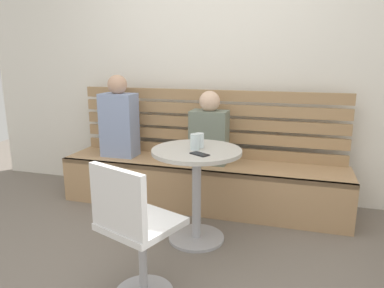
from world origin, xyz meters
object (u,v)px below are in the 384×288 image
(cafe_table, at_px, (197,177))
(white_chair, at_px, (134,228))
(cup_water_clear, at_px, (200,140))
(person_adult, at_px, (119,120))
(booth_bench, at_px, (201,184))
(cup_glass_tall, at_px, (195,142))
(phone_on_table, at_px, (200,154))
(person_child_left, at_px, (209,132))

(cafe_table, height_order, white_chair, white_chair)
(white_chair, bearing_deg, cup_water_clear, 80.35)
(white_chair, xyz_separation_m, cup_water_clear, (0.15, 0.87, 0.33))
(person_adult, bearing_deg, booth_bench, -0.60)
(cafe_table, relative_size, cup_glass_tall, 6.17)
(booth_bench, relative_size, cup_water_clear, 24.55)
(cafe_table, bearing_deg, cup_glass_tall, -112.02)
(cup_glass_tall, height_order, phone_on_table, cup_glass_tall)
(person_child_left, bearing_deg, cafe_table, -84.26)
(cafe_table, bearing_deg, phone_on_table, -66.49)
(person_child_left, distance_m, phone_on_table, 0.82)
(white_chair, xyz_separation_m, person_child_left, (0.08, 1.48, 0.27))
(booth_bench, xyz_separation_m, person_adult, (-0.85, 0.01, 0.58))
(booth_bench, height_order, white_chair, white_chair)
(cafe_table, height_order, phone_on_table, phone_on_table)
(cafe_table, height_order, person_adult, person_adult)
(cup_water_clear, xyz_separation_m, phone_on_table, (0.06, -0.20, -0.05))
(booth_bench, height_order, person_child_left, person_child_left)
(cafe_table, relative_size, person_child_left, 1.10)
(person_adult, xyz_separation_m, phone_on_table, (1.05, -0.80, -0.06))
(cup_glass_tall, bearing_deg, person_adult, 145.32)
(person_adult, relative_size, person_child_left, 1.20)
(white_chair, relative_size, person_adult, 1.05)
(person_adult, distance_m, phone_on_table, 1.32)
(phone_on_table, bearing_deg, cup_water_clear, 46.03)
(phone_on_table, bearing_deg, cafe_table, 54.00)
(white_chair, bearing_deg, cafe_table, 79.93)
(white_chair, height_order, person_adult, person_adult)
(person_child_left, height_order, cup_glass_tall, person_child_left)
(booth_bench, relative_size, person_adult, 3.35)
(cafe_table, bearing_deg, person_adult, 146.36)
(cafe_table, distance_m, person_adult, 1.22)
(booth_bench, distance_m, person_adult, 1.03)
(cup_glass_tall, bearing_deg, phone_on_table, -60.05)
(person_adult, bearing_deg, white_chair, -60.11)
(cup_water_clear, bearing_deg, cafe_table, -94.19)
(booth_bench, bearing_deg, person_child_left, 14.41)
(cup_water_clear, relative_size, cup_glass_tall, 0.92)
(person_adult, bearing_deg, phone_on_table, -37.29)
(cafe_table, xyz_separation_m, cup_glass_tall, (-0.01, -0.02, 0.28))
(white_chair, distance_m, cup_glass_tall, 0.87)
(person_adult, xyz_separation_m, cup_water_clear, (0.99, -0.59, -0.01))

